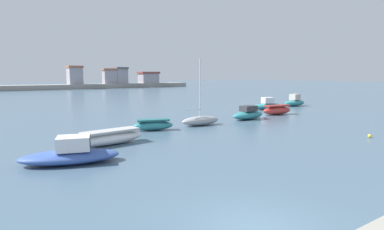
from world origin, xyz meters
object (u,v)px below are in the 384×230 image
at_px(moored_boat_2, 111,138).
at_px(moored_boat_7, 268,105).
at_px(moored_boat_5, 248,114).
at_px(mooring_buoy_1, 370,136).
at_px(moored_boat_4, 200,120).
at_px(moored_boat_8, 295,102).
at_px(moored_boat_6, 277,110).
at_px(moored_boat_1, 71,154).
at_px(moored_boat_3, 153,125).

xyz_separation_m(moored_boat_2, moored_boat_7, (26.54, 9.41, 0.10)).
bearing_deg(moored_boat_5, mooring_buoy_1, -90.54).
xyz_separation_m(moored_boat_4, moored_boat_7, (16.21, 6.07, 0.10)).
bearing_deg(moored_boat_4, moored_boat_8, 20.61).
bearing_deg(moored_boat_5, moored_boat_6, 4.82).
height_order(moored_boat_1, moored_boat_3, moored_boat_1).
relative_size(moored_boat_2, moored_boat_3, 1.41).
bearing_deg(mooring_buoy_1, moored_boat_2, 153.11).
bearing_deg(moored_boat_7, moored_boat_3, -147.44).
distance_m(moored_boat_6, moored_boat_7, 5.73).
bearing_deg(moored_boat_4, moored_boat_7, 24.01).
xyz_separation_m(moored_boat_2, moored_boat_6, (23.13, 4.80, 0.07)).
bearing_deg(moored_boat_1, moored_boat_7, 40.04).
bearing_deg(moored_boat_5, moored_boat_8, 17.74).
height_order(moored_boat_2, moored_boat_7, moored_boat_7).
distance_m(moored_boat_3, moored_boat_5, 12.10).
xyz_separation_m(moored_boat_5, moored_boat_6, (5.88, 0.95, -0.01)).
bearing_deg(moored_boat_3, moored_boat_2, -127.90).
relative_size(moored_boat_6, mooring_buoy_1, 14.68).
relative_size(moored_boat_3, moored_boat_5, 0.82).
height_order(moored_boat_6, moored_boat_7, moored_boat_7).
height_order(moored_boat_7, moored_boat_8, moored_boat_8).
xyz_separation_m(moored_boat_1, moored_boat_4, (13.87, 6.79, -0.03)).
height_order(moored_boat_1, moored_boat_4, moored_boat_4).
bearing_deg(mooring_buoy_1, moored_boat_7, 65.65).
bearing_deg(moored_boat_4, moored_boat_5, 7.67).
distance_m(moored_boat_4, moored_boat_6, 12.89).
relative_size(moored_boat_2, mooring_buoy_1, 18.30).
relative_size(moored_boat_3, moored_boat_6, 0.89).
distance_m(moored_boat_1, moored_boat_2, 4.95).
distance_m(moored_boat_1, moored_boat_3, 11.12).
xyz_separation_m(moored_boat_1, moored_boat_5, (20.80, 7.30, 0.06)).
bearing_deg(moored_boat_6, moored_boat_4, -164.95).
distance_m(moored_boat_6, moored_boat_8, 12.17).
height_order(moored_boat_4, moored_boat_6, moored_boat_4).
height_order(moored_boat_3, moored_boat_4, moored_boat_4).
xyz_separation_m(moored_boat_2, moored_boat_4, (10.32, 3.34, -0.01)).
height_order(moored_boat_7, mooring_buoy_1, moored_boat_7).
distance_m(moored_boat_2, mooring_buoy_1, 20.32).
bearing_deg(moored_boat_2, moored_boat_3, 26.44).
distance_m(moored_boat_1, moored_boat_4, 15.44).
distance_m(moored_boat_7, mooring_buoy_1, 20.42).
relative_size(moored_boat_4, moored_boat_6, 1.53).
relative_size(moored_boat_2, moored_boat_6, 1.25).
height_order(moored_boat_5, moored_boat_7, moored_boat_7).
relative_size(moored_boat_7, mooring_buoy_1, 17.77).
relative_size(moored_boat_1, moored_boat_7, 1.13).
height_order(moored_boat_2, moored_boat_4, moored_boat_4).
height_order(moored_boat_2, moored_boat_8, moored_boat_8).
distance_m(moored_boat_6, mooring_buoy_1, 14.87).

